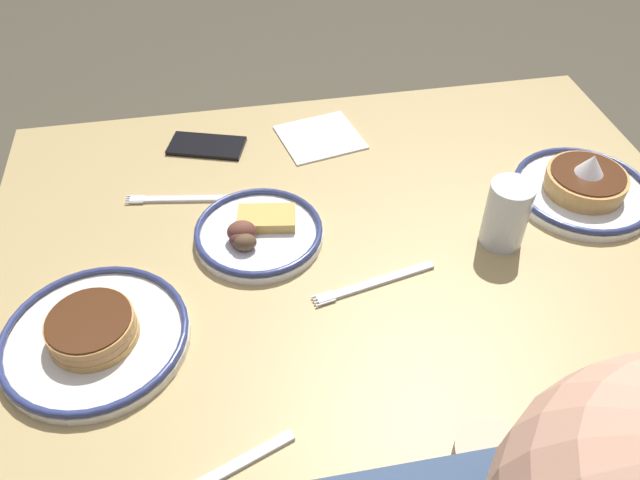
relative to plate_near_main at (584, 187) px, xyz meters
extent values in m
plane|color=#504A38|center=(0.42, 0.04, -0.75)|extent=(6.00, 6.00, 0.00)
cube|color=tan|center=(0.42, 0.04, -0.04)|extent=(1.20, 0.88, 0.03)
cylinder|color=#9A8452|center=(-0.08, -0.31, -0.40)|extent=(0.05, 0.05, 0.69)
cylinder|color=#9A8452|center=(0.92, -0.31, -0.40)|extent=(0.05, 0.05, 0.69)
cylinder|color=white|center=(0.00, 0.00, -0.01)|extent=(0.24, 0.24, 0.01)
torus|color=navy|center=(0.00, 0.00, 0.00)|extent=(0.24, 0.24, 0.01)
cylinder|color=tan|center=(0.00, 0.00, 0.00)|extent=(0.14, 0.14, 0.01)
cylinder|color=gold|center=(0.00, 0.00, 0.01)|extent=(0.14, 0.14, 0.01)
cylinder|color=#D4984C|center=(0.00, 0.00, 0.02)|extent=(0.14, 0.14, 0.01)
cylinder|color=#4C2814|center=(0.00, 0.00, 0.03)|extent=(0.13, 0.13, 0.00)
cone|color=white|center=(0.00, 0.00, 0.05)|extent=(0.05, 0.05, 0.04)
cylinder|color=silver|center=(0.82, 0.18, -0.01)|extent=(0.26, 0.26, 0.01)
torus|color=navy|center=(0.82, 0.18, 0.00)|extent=(0.26, 0.26, 0.01)
cylinder|color=gold|center=(0.82, 0.18, 0.00)|extent=(0.12, 0.12, 0.01)
cylinder|color=tan|center=(0.82, 0.18, 0.01)|extent=(0.12, 0.12, 0.01)
cylinder|color=#D2934B|center=(0.82, 0.18, 0.02)|extent=(0.12, 0.12, 0.01)
cylinder|color=#4C2814|center=(0.82, 0.18, 0.03)|extent=(0.12, 0.12, 0.00)
cylinder|color=white|center=(0.57, 0.00, -0.01)|extent=(0.21, 0.21, 0.01)
torus|color=navy|center=(0.57, 0.00, 0.00)|extent=(0.21, 0.21, 0.01)
cube|color=#D6AD54|center=(0.56, -0.02, 0.00)|extent=(0.10, 0.07, 0.02)
ellipsoid|color=brown|center=(0.61, 0.03, 0.01)|extent=(0.04, 0.03, 0.03)
ellipsoid|color=brown|center=(0.60, 0.02, 0.01)|extent=(0.05, 0.04, 0.04)
ellipsoid|color=brown|center=(0.60, 0.03, 0.01)|extent=(0.04, 0.03, 0.03)
cylinder|color=silver|center=(0.18, 0.08, 0.04)|extent=(0.07, 0.07, 0.11)
cylinder|color=black|center=(0.18, 0.08, 0.02)|extent=(0.06, 0.06, 0.08)
cube|color=black|center=(0.64, -0.27, -0.02)|extent=(0.16, 0.11, 0.01)
cube|color=white|center=(0.42, -0.26, -0.02)|extent=(0.18, 0.17, 0.00)
cube|color=silver|center=(0.41, 0.14, -0.02)|extent=(0.19, 0.06, 0.01)
cube|color=silver|center=(0.50, 0.15, -0.02)|extent=(0.03, 0.01, 0.00)
cube|color=silver|center=(0.50, 0.15, -0.02)|extent=(0.03, 0.01, 0.00)
cube|color=silver|center=(0.49, 0.16, -0.02)|extent=(0.03, 0.01, 0.00)
cube|color=silver|center=(0.49, 0.17, -0.02)|extent=(0.03, 0.01, 0.00)
cube|color=silver|center=(0.70, -0.12, -0.02)|extent=(0.18, 0.04, 0.01)
cube|color=silver|center=(0.78, -0.14, -0.02)|extent=(0.03, 0.01, 0.00)
cube|color=silver|center=(0.78, -0.13, -0.02)|extent=(0.03, 0.01, 0.00)
cube|color=silver|center=(0.78, -0.13, -0.02)|extent=(0.03, 0.01, 0.00)
cube|color=silver|center=(0.78, -0.12, -0.02)|extent=(0.03, 0.01, 0.00)
cube|color=silver|center=(0.66, 0.40, -0.02)|extent=(0.18, 0.08, 0.01)
camera|label=1|loc=(0.61, 0.77, 0.70)|focal=35.76mm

